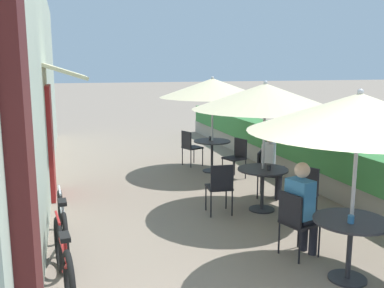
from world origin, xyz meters
name	(u,v)px	position (x,y,z in m)	size (l,w,h in m)	color
cafe_facade_wall	(40,85)	(-2.54, 6.67, 2.09)	(0.98, 13.61, 4.20)	#B2C1AD
planter_hedge	(282,148)	(2.75, 6.71, 0.54)	(0.60, 12.61, 1.01)	gray
patio_table_near	(350,234)	(0.95, 1.76, 0.55)	(0.86, 0.86, 0.73)	#28282D
patio_umbrella_near	(359,113)	(0.95, 1.76, 1.95)	(2.42, 2.42, 2.21)	#B7B7BC
cafe_chair_near_right	(296,219)	(0.67, 2.47, 0.52)	(0.50, 0.50, 0.87)	black
seated_patron_near_right	(302,205)	(0.77, 2.50, 0.69)	(0.47, 0.42, 1.25)	#23232D
coffee_cup_near	(351,219)	(0.88, 1.67, 0.78)	(0.07, 0.07, 0.09)	teal
patio_table_mid	(263,179)	(1.06, 4.26, 0.55)	(0.86, 0.86, 0.73)	#28282D
patio_umbrella_mid	(265,97)	(1.06, 4.26, 1.95)	(2.42, 2.42, 2.21)	#B7B7BC
cafe_chair_mid_left	(304,190)	(1.46, 3.60, 0.52)	(0.53, 0.53, 0.87)	black
cafe_chair_mid_right	(265,170)	(1.44, 4.93, 0.52)	(0.56, 0.56, 0.87)	black
seated_patron_mid_right	(271,162)	(1.53, 4.87, 0.69)	(0.51, 0.49, 1.25)	#23232D
cafe_chair_mid_back	(220,185)	(0.29, 4.25, 0.52)	(0.43, 0.43, 0.87)	black
coffee_cup_mid	(269,168)	(1.11, 4.14, 0.78)	(0.07, 0.07, 0.09)	#232328
patio_table_far	(212,148)	(1.13, 7.08, 0.55)	(0.86, 0.86, 0.73)	#28282D
patio_umbrella_far	(213,88)	(1.13, 7.08, 1.95)	(2.42, 2.42, 2.21)	#B7B7BC
cafe_chair_far_left	(190,145)	(0.80, 7.78, 0.52)	(0.51, 0.51, 0.87)	black
cafe_chair_far_right	(237,155)	(1.46, 6.38, 0.52)	(0.51, 0.51, 0.87)	black
coffee_cup_far	(210,138)	(1.11, 7.17, 0.78)	(0.07, 0.07, 0.09)	#232328
bicycle_leaning	(64,261)	(-2.20, 2.42, 0.35)	(0.24, 1.69, 0.76)	black
bicycle_second	(63,224)	(-2.21, 3.55, 0.36)	(0.16, 1.70, 0.78)	black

